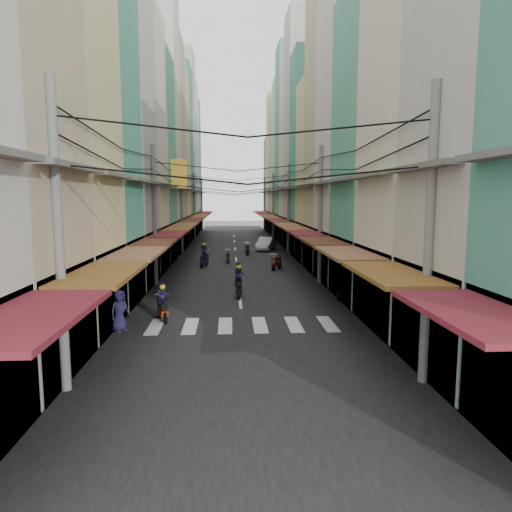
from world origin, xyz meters
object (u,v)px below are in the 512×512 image
object	(u,v)px
market_umbrella	(411,265)
traffic_sign	(360,269)
white_car	(266,250)
bicycle	(349,301)

from	to	relation	value
market_umbrella	traffic_sign	world-z (taller)	traffic_sign
market_umbrella	traffic_sign	size ratio (longest dim) A/B	0.96
white_car	traffic_sign	xyz separation A→B (m)	(2.32, -24.77, 1.98)
white_car	bicycle	distance (m)	22.72
bicycle	market_umbrella	xyz separation A→B (m)	(1.70, -3.39, 2.32)
bicycle	traffic_sign	world-z (taller)	traffic_sign
white_car	traffic_sign	size ratio (longest dim) A/B	1.67
bicycle	traffic_sign	bearing A→B (deg)	153.03
white_car	market_umbrella	distance (m)	26.41
bicycle	traffic_sign	size ratio (longest dim) A/B	0.58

